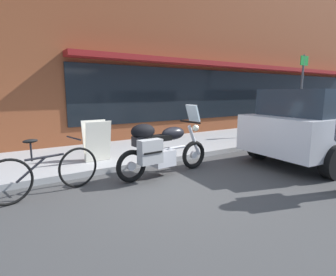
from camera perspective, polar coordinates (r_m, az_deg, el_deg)
The scene contains 8 objects.
ground_plane at distance 4.75m, azimuth 0.67°, elevation -10.40°, with size 80.00×80.00×0.00m, color #3A3A3A.
storefront_building at distance 12.39m, azimuth 16.72°, elevation 18.15°, with size 21.59×0.90×7.22m.
sidewalk_curb at distance 13.27m, azimuth 27.28°, elevation 1.86°, with size 30.00×2.77×0.12m.
touring_motorcycle at distance 5.17m, azimuth -1.61°, elevation -1.87°, with size 2.12×0.74×1.38m.
parked_bicycle at distance 4.69m, azimuth -24.60°, elevation -6.67°, with size 1.75×0.54×0.94m.
parked_minivan at distance 7.54m, azimuth 31.57°, elevation 2.76°, with size 4.60×2.34×1.70m.
sandwich_board_sign at distance 6.13m, azimuth -14.93°, elevation -0.57°, with size 0.55×0.41×0.90m.
parking_sign_pole at distance 10.54m, azimuth 26.57°, elevation 9.34°, with size 0.44×0.07×2.77m.
Camera 1 is at (-2.49, -3.70, 1.64)m, focal length 28.61 mm.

